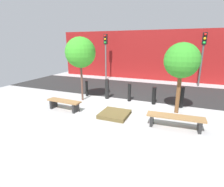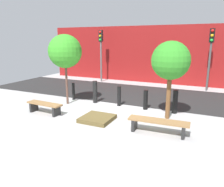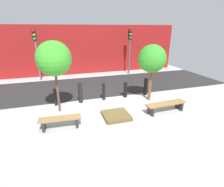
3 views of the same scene
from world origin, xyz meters
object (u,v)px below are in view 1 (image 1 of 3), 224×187
at_px(traffic_light_west, 106,49).
at_px(bollard_right, 154,96).
at_px(bench_right, 175,119).
at_px(tree_behind_left_bench, 80,53).
at_px(bollard_center, 129,93).
at_px(bollard_left, 107,89).
at_px(traffic_light_mid_west, 203,50).
at_px(bench_left, 64,103).
at_px(tree_behind_right_bench, 182,61).
at_px(planter_bed, 115,114).
at_px(bollard_far_right, 182,97).
at_px(bollard_far_left, 87,89).

bearing_deg(traffic_light_west, bollard_right, -46.36).
height_order(bench_right, tree_behind_left_bench, tree_behind_left_bench).
bearing_deg(bollard_center, bollard_right, 0.00).
height_order(bollard_left, traffic_light_west, traffic_light_west).
bearing_deg(traffic_light_mid_west, bench_left, -128.82).
relative_size(tree_behind_right_bench, bollard_center, 3.17).
bearing_deg(traffic_light_west, planter_bed, -63.52).
relative_size(bench_left, planter_bed, 1.43).
xyz_separation_m(tree_behind_left_bench, bollard_far_right, (4.84, 0.73, -1.96)).
xyz_separation_m(bollard_far_left, bollard_left, (1.25, 0.00, 0.09)).
relative_size(tree_behind_right_bench, traffic_light_mid_west, 0.82).
bearing_deg(planter_bed, bollard_far_left, 140.08).
distance_m(traffic_light_west, traffic_light_mid_west, 7.09).
distance_m(bench_right, bollard_far_right, 2.30).
xyz_separation_m(bench_right, tree_behind_right_bench, (0.00, 1.56, 1.87)).
distance_m(bench_right, tree_behind_left_bench, 5.37).
xyz_separation_m(bench_left, bollard_left, (1.09, 2.29, 0.21)).
bearing_deg(bollard_left, planter_bed, -59.13).
bearing_deg(tree_behind_left_bench, traffic_light_west, 101.81).
xyz_separation_m(bollard_center, traffic_light_mid_west, (3.55, 5.03, 2.02)).
bearing_deg(bollard_far_left, tree_behind_right_bench, -8.60).
distance_m(bench_left, traffic_light_west, 7.73).
bearing_deg(bollard_right, bollard_far_right, 0.00).
distance_m(bench_left, planter_bed, 2.36).
relative_size(bollard_left, bollard_center, 1.15).
bearing_deg(bollard_far_left, bollard_far_right, 0.00).
relative_size(bollard_far_left, traffic_light_mid_west, 0.24).
bearing_deg(bollard_far_left, traffic_light_mid_west, 39.76).
distance_m(planter_bed, bollard_left, 2.48).
height_order(bench_right, traffic_light_west, traffic_light_west).
bearing_deg(bollard_far_right, tree_behind_left_bench, -171.40).
relative_size(tree_behind_left_bench, bollard_far_right, 3.27).
height_order(bench_left, bollard_left, bollard_left).
bearing_deg(traffic_light_mid_west, bollard_far_left, -140.24).
height_order(planter_bed, bollard_center, bollard_center).
xyz_separation_m(bench_right, traffic_light_west, (-5.89, 7.32, 2.17)).
distance_m(bench_left, bollard_far_left, 2.30).
xyz_separation_m(tree_behind_left_bench, traffic_light_mid_west, (5.89, 5.76, 0.03)).
height_order(bollard_far_left, bollard_right, bollard_far_left).
bearing_deg(planter_bed, bollard_far_right, 39.92).
xyz_separation_m(tree_behind_left_bench, tree_behind_right_bench, (4.68, 0.00, -0.24)).
bearing_deg(traffic_light_west, bollard_left, -65.44).
relative_size(planter_bed, bollard_far_right, 1.15).
xyz_separation_m(bollard_left, traffic_light_west, (-2.30, 5.03, 1.97)).
bearing_deg(traffic_light_mid_west, tree_behind_right_bench, -101.81).
distance_m(bench_right, bollard_left, 4.26).
relative_size(planter_bed, tree_behind_left_bench, 0.35).
distance_m(planter_bed, traffic_light_west, 8.31).
bearing_deg(bollard_center, bench_left, -135.66).
bearing_deg(planter_bed, bench_right, -4.88).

